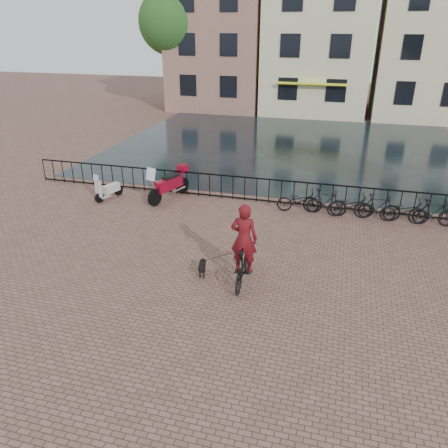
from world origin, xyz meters
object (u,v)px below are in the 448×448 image
(cyclist, at_px, (244,249))
(dog, at_px, (202,267))
(motorcycle, at_px, (169,181))
(scooter, at_px, (108,185))

(cyclist, xyz_separation_m, dog, (-1.24, 0.10, -0.82))
(cyclist, relative_size, dog, 3.71)
(dog, relative_size, motorcycle, 0.32)
(dog, distance_m, motorcycle, 6.26)
(cyclist, height_order, scooter, cyclist)
(motorcycle, distance_m, scooter, 2.51)
(scooter, bearing_deg, motorcycle, 33.54)
(motorcycle, bearing_deg, cyclist, -31.86)
(cyclist, height_order, motorcycle, cyclist)
(cyclist, distance_m, dog, 1.49)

